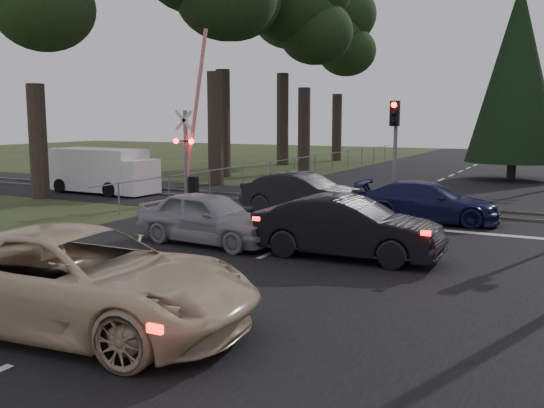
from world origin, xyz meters
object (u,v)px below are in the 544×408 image
Objects in this scene: traffic_signal_center at (395,137)px; silver_car at (209,218)px; dark_hatchback at (347,228)px; white_van at (105,171)px; crossing_signal at (190,153)px; cream_coupe at (80,280)px; dark_car_far at (303,194)px; blue_sedan at (427,202)px.

silver_car is (-3.09, -7.49, -2.07)m from traffic_signal_center.
dark_hatchback is 16.27m from white_van.
traffic_signal_center is (8.27, 0.89, 0.75)m from crossing_signal.
white_van is (-13.63, -0.11, -1.76)m from traffic_signal_center.
white_van reaches higher than cream_coupe.
silver_car is 0.94× the size of dark_car_far.
cream_coupe reaches higher than dark_hatchback.
blue_sedan is 15.18m from white_van.
white_van is at bearing 35.48° from cream_coupe.
cream_coupe is at bearing -159.13° from silver_car.
dark_car_far is at bearing -5.56° from white_van.
blue_sedan is at bearing -81.18° from dark_car_far.
silver_car is 0.81× the size of white_van.
blue_sedan is at bearing -37.29° from traffic_signal_center.
silver_car is 5.98m from dark_car_far.
dark_car_far is 0.86× the size of white_van.
cream_coupe is 18.85m from white_van.
white_van is at bearing 62.21° from dark_hatchback.
crossing_signal is at bearing 43.43° from silver_car.
silver_car is at bearing 138.18° from blue_sedan.
dark_hatchback is 6.99m from dark_car_far.
cream_coupe is at bearing -62.16° from crossing_signal.
dark_car_far is (-4.42, -0.36, 0.07)m from blue_sedan.
dark_car_far reaches higher than silver_car.
traffic_signal_center is 13.74m from white_van.
crossing_signal is 5.56m from dark_car_far.
crossing_signal is 1.61× the size of silver_car.
traffic_signal_center is at bearing 2.35° from white_van.
white_van reaches higher than dark_car_far.
dark_hatchback reaches higher than silver_car.
dark_car_far is (-2.90, -1.51, -2.05)m from traffic_signal_center.
dark_hatchback is at bearing -35.05° from crossing_signal.
cream_coupe is 1.29× the size of blue_sedan.
silver_car is at bearing -33.12° from white_van.
crossing_signal is at bearing -6.42° from white_van.
traffic_signal_center is 0.89× the size of dark_car_far.
dark_hatchback is at bearing -22.94° from cream_coupe.
dark_hatchback is at bearing -82.81° from silver_car.
traffic_signal_center is 0.87× the size of blue_sedan.
traffic_signal_center is at bearing 5.95° from dark_hatchback.
white_van is (-14.57, 7.25, 0.27)m from dark_hatchback.
silver_car is 0.92× the size of blue_sedan.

